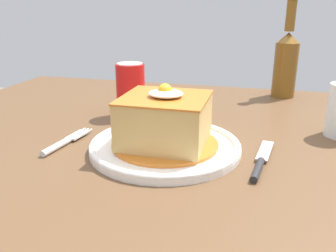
{
  "coord_description": "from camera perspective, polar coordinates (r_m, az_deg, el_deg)",
  "views": [
    {
      "loc": [
        0.14,
        -0.64,
        1.0
      ],
      "look_at": [
        -0.02,
        -0.04,
        0.78
      ],
      "focal_mm": 38.03,
      "sensor_mm": 36.0,
      "label": 1
    }
  ],
  "objects": [
    {
      "name": "sandwich_meal",
      "position": [
        0.63,
        -0.47,
        0.68
      ],
      "size": [
        0.19,
        0.19,
        0.11
      ],
      "color": "#C66B23",
      "rests_on": "main_plate"
    },
    {
      "name": "dining_table",
      "position": [
        0.74,
        2.31,
        -9.41
      ],
      "size": [
        1.27,
        0.97,
        0.74
      ],
      "color": "brown",
      "rests_on": "ground_plane"
    },
    {
      "name": "fork",
      "position": [
        0.69,
        -16.41,
        -2.57
      ],
      "size": [
        0.03,
        0.14,
        0.01
      ],
      "color": "silver",
      "rests_on": "dining_table"
    },
    {
      "name": "main_plate",
      "position": [
        0.64,
        -0.46,
        -3.18
      ],
      "size": [
        0.27,
        0.27,
        0.02
      ],
      "color": "white",
      "rests_on": "dining_table"
    },
    {
      "name": "soda_can",
      "position": [
        0.83,
        -6.0,
        5.74
      ],
      "size": [
        0.07,
        0.07,
        0.12
      ],
      "color": "red",
      "rests_on": "dining_table"
    },
    {
      "name": "beer_bottle_amber",
      "position": [
        1.05,
        18.38,
        9.82
      ],
      "size": [
        0.06,
        0.06,
        0.27
      ],
      "color": "brown",
      "rests_on": "dining_table"
    },
    {
      "name": "knife",
      "position": [
        0.6,
        14.51,
        -5.87
      ],
      "size": [
        0.04,
        0.17,
        0.01
      ],
      "color": "#262628",
      "rests_on": "dining_table"
    }
  ]
}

